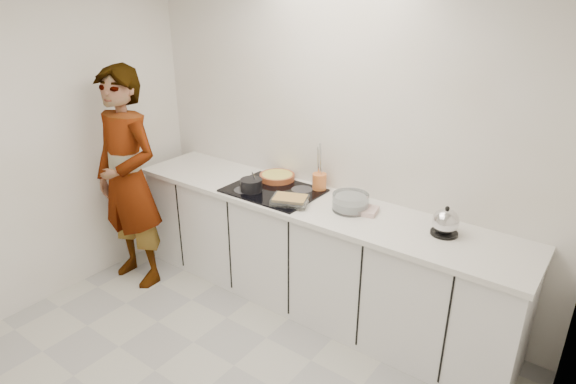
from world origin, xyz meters
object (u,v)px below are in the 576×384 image
Objects in this scene: utensil_crock at (319,182)px; cook at (128,180)px; saucepan at (251,185)px; mixing_bowl at (350,203)px; hob at (273,190)px; tart_dish at (277,177)px; kettle at (445,223)px; baking_dish at (290,200)px.

cook is (-1.37, -0.80, -0.05)m from utensil_crock.
mixing_bowl is (0.79, 0.18, -0.01)m from saucepan.
utensil_crock is at bearing 39.40° from hob.
utensil_crock is (0.39, 0.04, 0.03)m from tart_dish.
utensil_crock is at bearing 172.33° from kettle.
saucepan is at bearing -171.95° from kettle.
baking_dish is at bearing -168.44° from kettle.
kettle is at bearing -4.15° from tart_dish.
utensil_crock is at bearing 155.20° from mixing_bowl.
baking_dish reaches higher than tart_dish.
cook is (-1.35, -0.44, -0.02)m from baking_dish.
hob is 0.67m from mixing_bowl.
utensil_crock is 1.59m from cook.
tart_dish is 1.45× the size of saucepan.
kettle reaches higher than utensil_crock.
kettle reaches higher than baking_dish.
utensil_crock reaches higher than hob.
cook reaches higher than mixing_bowl.
tart_dish is 2.15× the size of utensil_crock.
saucepan reaches higher than utensil_crock.
mixing_bowl is (0.78, -0.14, 0.02)m from tart_dish.
saucepan is at bearing -92.44° from tart_dish.
cook is at bearing -160.38° from mixing_bowl.
baking_dish is (0.39, -0.01, -0.02)m from saucepan.
cook is (-0.97, -0.76, -0.02)m from tart_dish.
kettle is 0.11× the size of cook.
cook is at bearing -141.92° from tart_dish.
mixing_bowl is at bearing -10.16° from tart_dish.
kettle is at bearing 8.05° from saucepan.
hob is 3.44× the size of saucepan.
hob is 2.26× the size of baking_dish.
hob is 0.39× the size of cook.
mixing_bowl is at bearing 18.77° from cook.
saucepan is at bearing -136.28° from hob.
mixing_bowl reaches higher than baking_dish.
utensil_crock is (0.02, 0.37, 0.03)m from baking_dish.
saucepan is (-0.01, -0.31, 0.02)m from tart_dish.
hob is at bearing 26.77° from cook.
kettle reaches higher than hob.
mixing_bowl is 0.42m from utensil_crock.
tart_dish is at bearing 169.84° from mixing_bowl.
tart_dish is 0.32m from saucepan.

